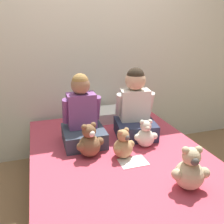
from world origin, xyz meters
TOP-DOWN VIEW (x-y plane):
  - ground_plane at (0.00, 0.00)m, footprint 14.00×14.00m
  - wall_behind_bed at (0.00, 1.01)m, footprint 8.00×0.06m
  - bed at (0.00, 0.00)m, footprint 1.41×1.88m
  - child_on_left at (-0.24, 0.29)m, footprint 0.35×0.38m
  - child_on_right at (0.25, 0.29)m, footprint 0.40×0.40m
  - teddy_bear_held_by_left_child at (-0.24, 0.04)m, footprint 0.23×0.17m
  - teddy_bear_held_by_right_child at (0.24, 0.05)m, footprint 0.20×0.15m
  - teddy_bear_between_children at (0.00, -0.06)m, footprint 0.19×0.15m
  - teddy_bear_at_foot_of_bed at (0.26, -0.54)m, footprint 0.24×0.18m
  - pillow_at_headboard at (0.00, 0.75)m, footprint 0.55×0.31m
  - sign_card at (0.05, -0.16)m, footprint 0.21×0.15m

SIDE VIEW (x-z plane):
  - ground_plane at x=0.00m, z-range 0.00..0.00m
  - bed at x=0.00m, z-range 0.00..0.46m
  - sign_card at x=0.05m, z-range 0.47..0.47m
  - pillow_at_headboard at x=0.00m, z-range 0.47..0.58m
  - teddy_bear_between_children at x=0.00m, z-range 0.45..0.69m
  - teddy_bear_held_by_right_child at x=0.24m, z-range 0.45..0.69m
  - teddy_bear_held_by_left_child at x=-0.24m, z-range 0.44..0.72m
  - teddy_bear_at_foot_of_bed at x=0.26m, z-range 0.44..0.73m
  - child_on_left at x=-0.24m, z-range 0.39..0.99m
  - child_on_right at x=0.25m, z-range 0.41..1.04m
  - wall_behind_bed at x=0.00m, z-range 0.00..2.50m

